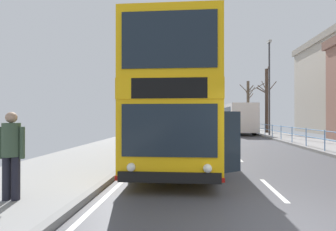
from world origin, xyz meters
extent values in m
cube|color=silver|center=(0.00, 2.60, 0.00)|extent=(0.12, 2.00, 0.00)
cube|color=silver|center=(0.00, 7.40, 0.00)|extent=(0.12, 2.00, 0.00)
cube|color=silver|center=(0.00, 12.20, 0.00)|extent=(0.12, 2.00, 0.00)
cube|color=silver|center=(0.00, 17.00, 0.00)|extent=(0.12, 2.00, 0.00)
cube|color=silver|center=(0.00, 21.80, 0.00)|extent=(0.12, 2.00, 0.00)
cube|color=silver|center=(0.00, 26.60, 0.00)|extent=(0.12, 2.00, 0.00)
cube|color=silver|center=(0.00, 31.40, 0.00)|extent=(0.12, 2.00, 0.00)
cube|color=silver|center=(0.00, 36.20, 0.00)|extent=(0.12, 2.00, 0.00)
cube|color=silver|center=(0.00, 41.00, 0.00)|extent=(0.12, 2.00, 0.00)
cube|color=silver|center=(0.00, 45.80, 0.00)|extent=(0.12, 2.00, 0.00)
cube|color=silver|center=(0.00, 50.60, 0.00)|extent=(0.12, 2.00, 0.00)
cube|color=silver|center=(-3.95, 0.00, 0.00)|extent=(0.12, 133.00, 0.00)
cube|color=gray|center=(-4.30, 0.00, 0.07)|extent=(0.20, 140.00, 0.14)
cube|color=#F4B20F|center=(-2.63, 7.45, 1.28)|extent=(2.68, 11.44, 1.87)
cube|color=#F4B20F|center=(-2.63, 7.45, 2.46)|extent=(2.70, 11.50, 0.49)
cube|color=#F4B20F|center=(-2.63, 7.45, 3.56)|extent=(2.68, 11.44, 1.71)
cube|color=#D0970D|center=(-2.63, 7.45, 4.45)|extent=(2.60, 11.10, 0.08)
cube|color=#19232D|center=(-2.52, 1.74, 1.51)|extent=(2.16, 0.07, 1.20)
cube|color=black|center=(-2.52, 1.74, 2.46)|extent=(1.72, 0.06, 0.47)
cube|color=#19232D|center=(-2.52, 1.74, 3.56)|extent=(2.16, 0.07, 1.30)
cube|color=black|center=(-2.52, 1.74, 0.45)|extent=(2.34, 0.13, 0.24)
cube|color=#B2140F|center=(-2.63, 7.45, 0.41)|extent=(2.71, 11.50, 0.10)
cube|color=#19232D|center=(-1.40, 7.76, 1.55)|extent=(0.20, 8.89, 0.97)
cube|color=#19232D|center=(-1.39, 7.48, 3.64)|extent=(0.22, 10.26, 1.02)
cube|color=#19232D|center=(-3.88, 7.72, 1.55)|extent=(0.20, 8.89, 0.97)
cube|color=#19232D|center=(-3.88, 7.43, 3.64)|extent=(0.22, 10.26, 1.02)
sphere|color=white|center=(-1.66, 1.74, 0.67)|extent=(0.20, 0.20, 0.20)
sphere|color=white|center=(-3.38, 1.71, 0.67)|extent=(0.20, 0.20, 0.20)
cube|color=#19232D|center=(-1.03, 2.84, 1.15)|extent=(0.67, 0.50, 1.61)
cube|color=black|center=(-1.38, 3.13, 1.15)|extent=(0.12, 0.90, 1.61)
cylinder|color=black|center=(-1.39, 3.98, 0.52)|extent=(0.32, 1.05, 1.04)
cylinder|color=black|center=(-3.74, 3.93, 0.52)|extent=(0.32, 1.05, 1.04)
cylinder|color=black|center=(-1.53, 11.28, 0.52)|extent=(0.32, 1.05, 1.04)
cylinder|color=black|center=(-3.89, 11.23, 0.52)|extent=(0.32, 1.05, 1.04)
cube|color=white|center=(2.74, 24.40, 1.70)|extent=(2.69, 10.06, 2.77)
cube|color=#19232D|center=(1.48, 24.37, 2.09)|extent=(0.20, 8.51, 1.33)
cube|color=#19232D|center=(3.99, 24.42, 2.09)|extent=(0.20, 8.51, 1.33)
cube|color=#19232D|center=(2.63, 29.42, 1.98)|extent=(2.13, 0.07, 1.66)
cylinder|color=black|center=(1.48, 27.38, 0.48)|extent=(0.30, 0.97, 0.96)
cylinder|color=black|center=(3.86, 27.43, 0.48)|extent=(0.30, 0.97, 0.96)
cylinder|color=black|center=(1.61, 21.17, 0.48)|extent=(0.30, 0.97, 0.96)
cylinder|color=black|center=(3.99, 21.22, 0.48)|extent=(0.30, 0.97, 0.96)
cylinder|color=#598CC6|center=(4.45, 9.04, 0.65)|extent=(0.05, 0.05, 1.02)
cylinder|color=#598CC6|center=(4.45, 11.06, 0.65)|extent=(0.05, 0.05, 1.02)
cylinder|color=#598CC6|center=(4.45, 13.07, 0.65)|extent=(0.05, 0.05, 1.02)
cylinder|color=#598CC6|center=(4.45, 15.09, 0.65)|extent=(0.05, 0.05, 1.02)
cylinder|color=#598CC6|center=(4.45, 17.10, 0.65)|extent=(0.05, 0.05, 1.02)
cylinder|color=#598CC6|center=(4.45, 19.12, 0.65)|extent=(0.05, 0.05, 1.02)
cylinder|color=#598CC6|center=(4.45, 21.13, 0.65)|extent=(0.05, 0.05, 1.02)
cylinder|color=#598CC6|center=(4.45, 23.14, 0.65)|extent=(0.05, 0.05, 1.02)
cylinder|color=#598CC6|center=(4.45, 25.16, 0.65)|extent=(0.05, 0.05, 1.02)
cylinder|color=#598CC6|center=(4.45, 27.17, 0.65)|extent=(0.05, 0.05, 1.02)
cylinder|color=#598CC6|center=(4.45, 29.19, 0.65)|extent=(0.05, 0.05, 1.02)
cylinder|color=#598CC6|center=(4.45, 31.20, 0.65)|extent=(0.05, 0.05, 1.02)
cylinder|color=#598CC6|center=(4.45, 14.08, 1.11)|extent=(0.04, 34.24, 0.04)
cylinder|color=#598CC6|center=(4.45, 14.08, 0.70)|extent=(0.04, 34.24, 0.04)
cylinder|color=black|center=(-5.54, 0.86, 0.60)|extent=(0.17, 0.17, 0.92)
cylinder|color=black|center=(-5.73, 0.85, 0.60)|extent=(0.17, 0.17, 0.92)
cylinder|color=#384C38|center=(-5.63, 0.85, 1.35)|extent=(0.37, 0.37, 0.68)
cylinder|color=#384C38|center=(-5.41, 0.88, 1.29)|extent=(0.11, 0.11, 0.64)
cylinder|color=#384C38|center=(-5.85, 0.83, 1.29)|extent=(0.11, 0.11, 0.64)
sphere|color=tan|center=(-5.63, 0.85, 1.80)|extent=(0.24, 0.24, 0.22)
cylinder|color=#38383D|center=(4.95, 19.53, 4.31)|extent=(0.14, 0.14, 8.34)
cube|color=#B2B2AD|center=(4.95, 19.53, 8.60)|extent=(0.28, 0.60, 0.20)
cylinder|color=brown|center=(5.44, 30.46, 3.34)|extent=(0.37, 0.37, 6.41)
cylinder|color=brown|center=(5.35, 30.84, 4.98)|extent=(0.27, 0.83, 1.04)
cylinder|color=brown|center=(5.68, 29.64, 4.97)|extent=(0.55, 1.71, 1.24)
cylinder|color=brown|center=(6.34, 29.87, 5.56)|extent=(1.88, 1.28, 1.12)
cylinder|color=brown|center=(5.67, 30.04, 5.49)|extent=(0.60, 0.97, 0.85)
cylinder|color=brown|center=(4.83, 30.09, 5.49)|extent=(1.32, 0.87, 1.10)
cylinder|color=brown|center=(5.94, 31.20, 4.55)|extent=(1.11, 1.58, 1.04)
cylinder|color=brown|center=(5.54, 29.91, 4.70)|extent=(0.31, 1.16, 0.68)
cylinder|color=#423328|center=(5.78, 23.28, 3.48)|extent=(0.33, 0.33, 6.68)
cylinder|color=#423328|center=(5.97, 23.66, 5.25)|extent=(0.50, 0.87, 1.23)
cylinder|color=#423328|center=(6.47, 23.88, 4.94)|extent=(1.46, 1.31, 1.45)
cylinder|color=#423328|center=(5.68, 23.82, 5.10)|extent=(0.29, 1.15, 1.24)
cylinder|color=#423328|center=(5.48, 23.82, 4.79)|extent=(0.70, 1.16, 0.96)
cylinder|color=#423328|center=(6.14, 24.19, 6.79)|extent=(0.83, 1.92, 1.34)
cylinder|color=#423328|center=(5.26, 23.31, 4.57)|extent=(1.10, 0.18, 0.70)
camera|label=1|loc=(-2.00, -3.87, 1.82)|focal=26.82mm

